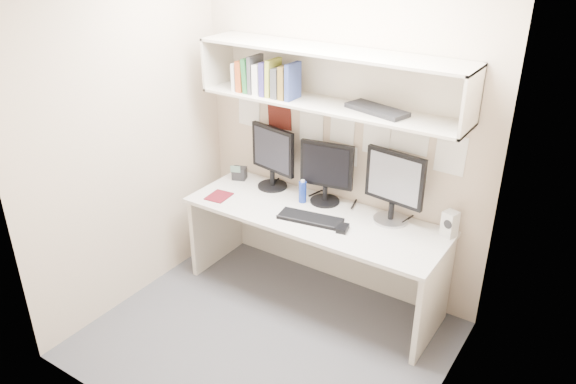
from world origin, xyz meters
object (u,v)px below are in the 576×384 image
Objects in this scene: desk at (314,255)px; maroon_notebook at (219,196)px; monitor_left at (273,155)px; speaker at (450,224)px; desk_phone at (239,173)px; keyboard at (310,219)px; monitor_center at (326,170)px; monitor_right at (394,185)px.

desk is 10.27× the size of maroon_notebook.
maroon_notebook is at bearing -111.27° from monitor_left.
speaker reaches higher than desk_phone.
desk_phone is at bearing 151.98° from keyboard.
monitor_center is (-0.04, 0.22, 0.63)m from desk.
desk is at bearing -149.31° from monitor_right.
desk_phone is (-0.07, 0.36, 0.05)m from maroon_notebook.
maroon_notebook is (-1.30, -0.39, -0.28)m from monitor_right.
speaker is 1.77m from maroon_notebook.
monitor_left is at bearing -172.30° from monitor_right.
monitor_center reaches higher than keyboard.
monitor_center is 3.52× the size of desk_phone.
speaker is at bearing 10.25° from monitor_right.
monitor_right is (0.55, -0.00, 0.02)m from monitor_center.
monitor_left is at bearing 140.10° from keyboard.
desk is 0.67m from monitor_center.
monitor_center is (0.50, 0.00, -0.01)m from monitor_left.
desk_phone is (-0.32, -0.03, -0.22)m from monitor_left.
maroon_notebook is at bearing -167.36° from desk.
monitor_left reaches higher than keyboard.
monitor_left is 0.50m from monitor_center.
keyboard is at bearing -39.44° from desk_phone.
keyboard is 0.98m from speaker.
monitor_center reaches higher than desk.
monitor_left is 0.39m from desk_phone.
maroon_notebook is (-1.72, -0.41, -0.09)m from speaker.
monitor_right is at bearing 22.99° from desk.
monitor_right reaches higher than desk_phone.
monitor_left is 1.09× the size of keyboard.
speaker reaches higher than desk.
maroon_notebook is (-0.25, -0.39, -0.27)m from monitor_left.
desk is at bearing -148.56° from speaker.
monitor_center reaches higher than desk_phone.
desk is 0.86m from monitor_right.
monitor_right is 2.75× the size of maroon_notebook.
monitor_right is 1.39m from desk_phone.
speaker is (0.98, 0.02, -0.17)m from monitor_center.
speaker reaches higher than keyboard.
maroon_notebook is (-0.75, -0.39, -0.26)m from monitor_center.
keyboard reaches higher than maroon_notebook.
desk_phone is at bearing -161.15° from speaker.
keyboard is 0.81m from maroon_notebook.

